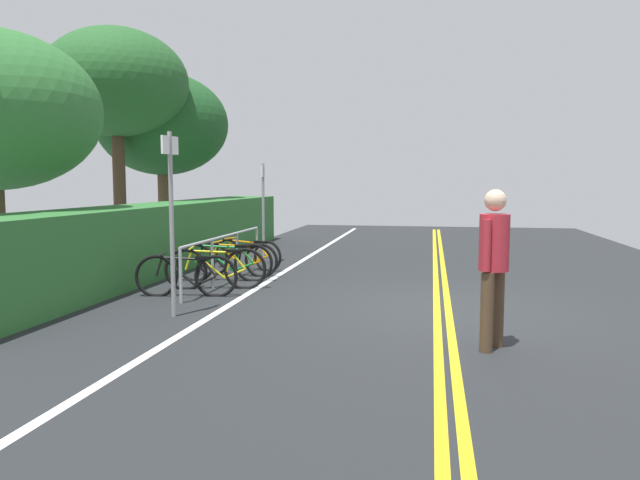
% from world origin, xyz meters
% --- Properties ---
extents(ground_plane, '(32.14, 10.63, 0.05)m').
position_xyz_m(ground_plane, '(0.00, 0.00, -0.03)').
color(ground_plane, '#232628').
extents(centre_line_yellow_inner, '(28.93, 0.10, 0.00)m').
position_xyz_m(centre_line_yellow_inner, '(0.00, -0.08, 0.00)').
color(centre_line_yellow_inner, gold).
rests_on(centre_line_yellow_inner, ground_plane).
extents(centre_line_yellow_outer, '(28.93, 0.10, 0.00)m').
position_xyz_m(centre_line_yellow_outer, '(0.00, 0.08, 0.00)').
color(centre_line_yellow_outer, gold).
rests_on(centre_line_yellow_outer, ground_plane).
extents(bike_lane_stripe_white, '(28.93, 0.12, 0.00)m').
position_xyz_m(bike_lane_stripe_white, '(0.00, 3.10, 0.00)').
color(bike_lane_stripe_white, white).
rests_on(bike_lane_stripe_white, ground_plane).
extents(bike_rack, '(4.05, 0.05, 0.86)m').
position_xyz_m(bike_rack, '(1.73, 3.86, 0.62)').
color(bike_rack, '#9EA0A5').
rests_on(bike_rack, ground_plane).
extents(bicycle_0, '(0.46, 1.63, 0.72)m').
position_xyz_m(bicycle_0, '(0.26, 3.99, 0.33)').
color(bicycle_0, black).
rests_on(bicycle_0, ground_plane).
extents(bicycle_1, '(0.55, 1.69, 0.75)m').
position_xyz_m(bicycle_1, '(0.98, 3.77, 0.35)').
color(bicycle_1, black).
rests_on(bicycle_1, ground_plane).
extents(bicycle_2, '(0.46, 1.79, 0.74)m').
position_xyz_m(bicycle_2, '(1.80, 3.90, 0.35)').
color(bicycle_2, black).
rests_on(bicycle_2, ground_plane).
extents(bicycle_3, '(0.46, 1.67, 0.69)m').
position_xyz_m(bicycle_3, '(2.42, 3.87, 0.32)').
color(bicycle_3, black).
rests_on(bicycle_3, ground_plane).
extents(bicycle_4, '(0.61, 1.59, 0.68)m').
position_xyz_m(bicycle_4, '(3.25, 3.92, 0.32)').
color(bicycle_4, black).
rests_on(bicycle_4, ground_plane).
extents(pedestrian, '(0.44, 0.32, 1.74)m').
position_xyz_m(pedestrian, '(-1.97, -0.49, 1.01)').
color(pedestrian, '#4C3826').
rests_on(pedestrian, ground_plane).
extents(sign_post_near, '(0.36, 0.09, 2.48)m').
position_xyz_m(sign_post_near, '(-1.12, 3.59, 1.48)').
color(sign_post_near, gray).
rests_on(sign_post_near, ground_plane).
extents(sign_post_far, '(0.36, 0.07, 2.22)m').
position_xyz_m(sign_post_far, '(4.19, 3.84, 1.34)').
color(sign_post_far, gray).
rests_on(sign_post_far, ground_plane).
extents(hedge_backdrop, '(13.00, 1.30, 1.36)m').
position_xyz_m(hedge_backdrop, '(3.23, 5.74, 0.68)').
color(hedge_backdrop, '#2D6B30').
rests_on(hedge_backdrop, ground_plane).
extents(tree_far_right, '(3.48, 3.48, 5.52)m').
position_xyz_m(tree_far_right, '(5.13, 7.79, 4.19)').
color(tree_far_right, '#473323').
rests_on(tree_far_right, ground_plane).
extents(tree_extra, '(3.58, 3.58, 4.78)m').
position_xyz_m(tree_extra, '(7.05, 7.51, 3.37)').
color(tree_extra, brown).
rests_on(tree_extra, ground_plane).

